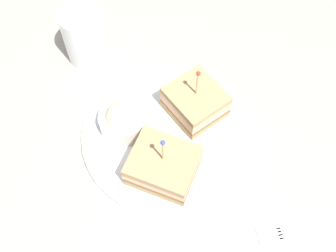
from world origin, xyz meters
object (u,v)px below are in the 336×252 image
(coleslaw_bowl, at_px, (123,120))
(fork, at_px, (262,237))
(drink_glass, at_px, (85,37))
(plate, at_px, (168,134))
(sandwich_half_front, at_px, (163,165))
(sandwich_half_back, at_px, (195,102))

(coleslaw_bowl, distance_m, fork, 0.28)
(drink_glass, relative_size, fork, 1.05)
(plate, height_order, coleslaw_bowl, coleslaw_bowl)
(sandwich_half_front, relative_size, sandwich_half_back, 1.14)
(coleslaw_bowl, bearing_deg, plate, 122.24)
(sandwich_half_front, bearing_deg, drink_glass, -109.05)
(coleslaw_bowl, bearing_deg, fork, 90.00)
(sandwich_half_front, bearing_deg, coleslaw_bowl, -100.34)
(sandwich_half_front, bearing_deg, plate, -144.85)
(sandwich_half_front, bearing_deg, fork, 96.20)
(drink_glass, distance_m, fork, 0.44)
(plate, height_order, sandwich_half_front, sandwich_half_front)
(sandwich_half_back, xyz_separation_m, fork, (0.10, 0.21, -0.03))
(sandwich_half_front, xyz_separation_m, coleslaw_bowl, (-0.02, -0.10, -0.00))
(drink_glass, bearing_deg, fork, 80.58)
(sandwich_half_back, relative_size, drink_glass, 1.02)
(sandwich_half_front, relative_size, fork, 1.22)
(sandwich_half_front, bearing_deg, sandwich_half_back, -163.77)
(plate, distance_m, fork, 0.22)
(fork, bearing_deg, plate, -100.38)
(sandwich_half_back, bearing_deg, sandwich_half_front, 16.23)
(coleslaw_bowl, distance_m, drink_glass, 0.18)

